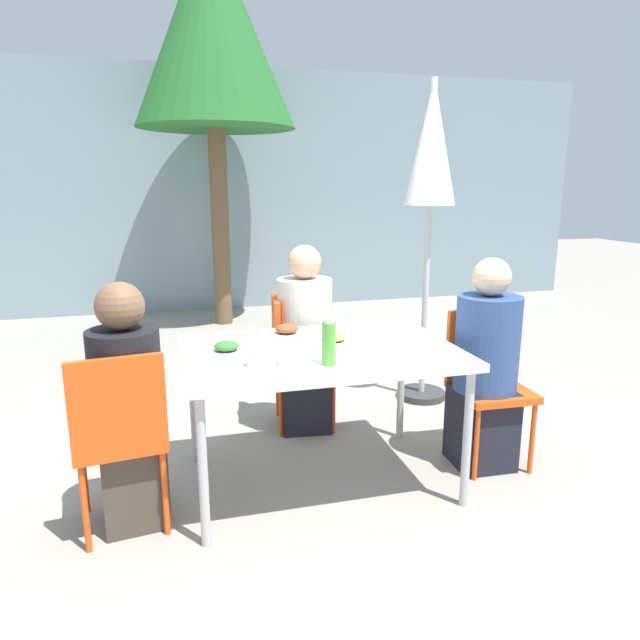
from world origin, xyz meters
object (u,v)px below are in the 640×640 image
Objects in this scene: person_right at (485,371)px; chair_far at (292,351)px; chair_right at (486,374)px; bottle at (329,343)px; chair_left at (119,429)px; closed_umbrella at (431,162)px; person_far at (305,344)px; person_left at (129,412)px; salad_bowl at (294,360)px; tree_behind_left at (212,29)px; drinking_cup at (254,357)px.

chair_far is (-0.93, 0.82, -0.05)m from person_right.
chair_right is 1.14m from bottle.
chair_left is at bearing 9.54° from chair_right.
person_far is at bearing -162.83° from closed_umbrella.
closed_umbrella is (0.13, 1.07, 1.17)m from person_right.
chair_right is at bearing -0.41° from chair_left.
person_right reaches higher than chair_left.
bottle reaches higher than chair_right.
person_far is 5.51× the size of bottle.
closed_umbrella is (0.07, 0.99, 1.22)m from chair_right.
person_left is (0.04, 0.09, 0.04)m from chair_left.
person_left is 7.59× the size of salad_bowl.
person_left is at bearing -150.27° from closed_umbrella.
person_left is 1.33× the size of chair_far.
person_far reaches higher than chair_right.
person_left is 0.51× the size of closed_umbrella.
tree_behind_left reaches higher than person_left.
closed_umbrella is 0.54× the size of tree_behind_left.
person_left is 5.28× the size of bottle.
salad_bowl is (0.80, -0.02, 0.26)m from chair_left.
bottle is at bearing -88.60° from tree_behind_left.
person_left is at bearing -101.56° from tree_behind_left.
person_right is 1.36m from drinking_cup.
tree_behind_left is at bearing 91.40° from bottle.
closed_umbrella is at bearing 110.36° from chair_far.
person_far is 1.07m from drinking_cup.
person_right is 0.99× the size of person_far.
person_left is at bearing 171.66° from drinking_cup.
bottle reaches higher than chair_far.
closed_umbrella reaches higher than chair_left.
chair_far is 1.63m from closed_umbrella.
bottle is at bearing -130.30° from closed_umbrella.
chair_left is at bearing -41.69° from person_far.
person_right is 1.59m from closed_umbrella.
person_far reaches higher than chair_far.
closed_umbrella reaches higher than salad_bowl.
closed_umbrella reaches higher than bottle.
chair_right is 0.38× the size of closed_umbrella.
salad_bowl is (-0.28, -0.96, 0.21)m from person_far.
person_right is 0.28× the size of tree_behind_left.
chair_left is at bearing -101.84° from tree_behind_left.
chair_left and chair_right have the same top height.
chair_far is (0.97, 0.91, -0.04)m from person_left.
person_far reaches higher than person_left.
closed_umbrella is (2.03, 1.16, 1.18)m from person_left.
tree_behind_left is at bearing 70.70° from person_left.
tree_behind_left is (-1.09, 3.91, 2.61)m from person_right.
person_left is 4.85m from tree_behind_left.
chair_right is 4.80m from tree_behind_left.
chair_left is at bearing -37.94° from chair_far.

